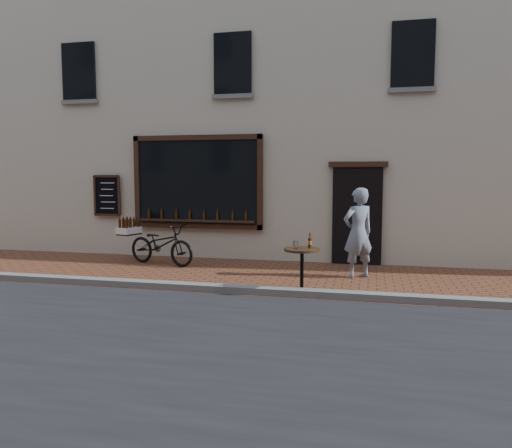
# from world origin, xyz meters

# --- Properties ---
(ground) EXTENTS (90.00, 90.00, 0.00)m
(ground) POSITION_xyz_m (0.00, 0.00, 0.00)
(ground) COLOR brown
(ground) RESTS_ON ground
(kerb) EXTENTS (90.00, 0.25, 0.12)m
(kerb) POSITION_xyz_m (0.00, 0.20, 0.06)
(kerb) COLOR slate
(kerb) RESTS_ON ground
(shop_building) EXTENTS (28.00, 6.20, 10.00)m
(shop_building) POSITION_xyz_m (0.00, 6.50, 5.00)
(shop_building) COLOR beige
(shop_building) RESTS_ON ground
(cargo_bicycle) EXTENTS (2.11, 1.12, 0.99)m
(cargo_bicycle) POSITION_xyz_m (-2.43, 2.41, 0.47)
(cargo_bicycle) COLOR black
(cargo_bicycle) RESTS_ON ground
(bistro_table) EXTENTS (0.62, 0.62, 1.06)m
(bistro_table) POSITION_xyz_m (1.09, 0.35, 0.56)
(bistro_table) COLOR black
(bistro_table) RESTS_ON ground
(pedestrian) EXTENTS (0.78, 0.72, 1.78)m
(pedestrian) POSITION_xyz_m (1.97, 1.98, 0.89)
(pedestrian) COLOR gray
(pedestrian) RESTS_ON ground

